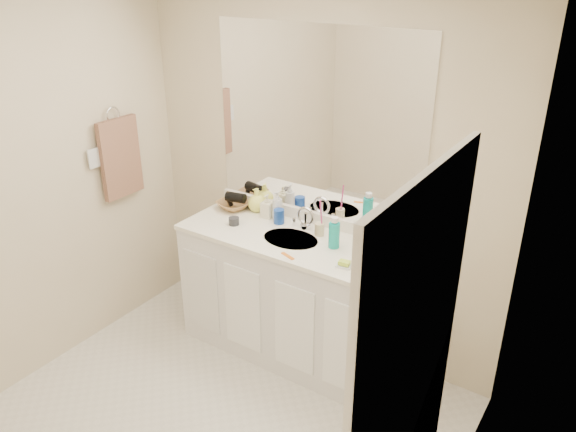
% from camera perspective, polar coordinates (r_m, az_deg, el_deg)
% --- Properties ---
extents(wall_back, '(2.60, 0.02, 2.40)m').
position_cam_1_polar(wall_back, '(3.66, 2.82, 3.91)').
color(wall_back, beige).
rests_on(wall_back, floor).
extents(wall_left, '(0.02, 2.60, 2.40)m').
position_cam_1_polar(wall_left, '(3.69, -26.09, 1.50)').
color(wall_left, beige).
rests_on(wall_left, floor).
extents(wall_right, '(0.02, 2.60, 2.40)m').
position_cam_1_polar(wall_right, '(2.14, 15.21, -13.55)').
color(wall_right, beige).
rests_on(wall_right, floor).
extents(vanity_cabinet, '(1.50, 0.55, 0.85)m').
position_cam_1_polar(vanity_cabinet, '(3.80, 0.42, -8.33)').
color(vanity_cabinet, white).
rests_on(vanity_cabinet, floor).
extents(countertop, '(1.52, 0.57, 0.03)m').
position_cam_1_polar(countertop, '(3.58, 0.44, -2.41)').
color(countertop, white).
rests_on(countertop, vanity_cabinet).
extents(backsplash, '(1.52, 0.03, 0.08)m').
position_cam_1_polar(backsplash, '(3.76, 2.61, -0.16)').
color(backsplash, white).
rests_on(backsplash, countertop).
extents(sink_basin, '(0.37, 0.37, 0.02)m').
position_cam_1_polar(sink_basin, '(3.56, 0.27, -2.49)').
color(sink_basin, beige).
rests_on(sink_basin, countertop).
extents(faucet, '(0.02, 0.02, 0.11)m').
position_cam_1_polar(faucet, '(3.67, 1.81, -0.49)').
color(faucet, silver).
rests_on(faucet, countertop).
extents(mirror, '(1.48, 0.01, 1.20)m').
position_cam_1_polar(mirror, '(3.54, 2.89, 9.33)').
color(mirror, white).
rests_on(mirror, wall_back).
extents(blue_mug, '(0.09, 0.09, 0.10)m').
position_cam_1_polar(blue_mug, '(3.75, -0.93, -0.03)').
color(blue_mug, '#1741A4').
rests_on(blue_mug, countertop).
extents(tan_cup, '(0.06, 0.06, 0.08)m').
position_cam_1_polar(tan_cup, '(3.59, 3.21, -1.35)').
color(tan_cup, beige).
rests_on(tan_cup, countertop).
extents(toothbrush, '(0.01, 0.04, 0.20)m').
position_cam_1_polar(toothbrush, '(3.54, 3.39, 0.19)').
color(toothbrush, '#DF3A89').
rests_on(toothbrush, tan_cup).
extents(mouthwash_bottle, '(0.07, 0.07, 0.16)m').
position_cam_1_polar(mouthwash_bottle, '(3.43, 4.71, -1.96)').
color(mouthwash_bottle, '#0DA59D').
rests_on(mouthwash_bottle, countertop).
extents(soap_dish, '(0.09, 0.08, 0.01)m').
position_cam_1_polar(soap_dish, '(3.26, 5.73, -5.05)').
color(soap_dish, white).
rests_on(soap_dish, countertop).
extents(green_soap, '(0.07, 0.05, 0.02)m').
position_cam_1_polar(green_soap, '(3.25, 5.74, -4.75)').
color(green_soap, '#BFE838').
rests_on(green_soap, soap_dish).
extents(orange_comb, '(0.11, 0.06, 0.00)m').
position_cam_1_polar(orange_comb, '(3.35, -0.03, -4.08)').
color(orange_comb, orange).
rests_on(orange_comb, countertop).
extents(dark_jar, '(0.08, 0.08, 0.05)m').
position_cam_1_polar(dark_jar, '(3.75, -5.52, -0.51)').
color(dark_jar, '#292A2E').
rests_on(dark_jar, countertop).
extents(soap_bottle_white, '(0.09, 0.09, 0.20)m').
position_cam_1_polar(soap_bottle_white, '(3.79, -1.08, 1.10)').
color(soap_bottle_white, silver).
rests_on(soap_bottle_white, countertop).
extents(soap_bottle_cream, '(0.08, 0.08, 0.17)m').
position_cam_1_polar(soap_bottle_cream, '(3.82, -2.12, 1.02)').
color(soap_bottle_cream, '#F8F2CA').
rests_on(soap_bottle_cream, countertop).
extents(soap_bottle_yellow, '(0.17, 0.17, 0.17)m').
position_cam_1_polar(soap_bottle_yellow, '(3.93, -3.17, 1.66)').
color(soap_bottle_yellow, '#F8FD62').
rests_on(soap_bottle_yellow, countertop).
extents(wicker_basket, '(0.26, 0.26, 0.06)m').
position_cam_1_polar(wicker_basket, '(3.99, -5.52, 1.13)').
color(wicker_basket, olive).
rests_on(wicker_basket, countertop).
extents(hair_dryer, '(0.15, 0.10, 0.07)m').
position_cam_1_polar(hair_dryer, '(3.96, -5.33, 1.89)').
color(hair_dryer, black).
rests_on(hair_dryer, wicker_basket).
extents(towel_ring, '(0.01, 0.11, 0.11)m').
position_cam_1_polar(towel_ring, '(3.98, -17.37, 9.81)').
color(towel_ring, silver).
rests_on(towel_ring, wall_left).
extents(hand_towel, '(0.04, 0.32, 0.55)m').
position_cam_1_polar(hand_towel, '(4.04, -16.65, 5.68)').
color(hand_towel, brown).
rests_on(hand_towel, towel_ring).
extents(switch_plate, '(0.01, 0.08, 0.13)m').
position_cam_1_polar(switch_plate, '(3.93, -19.14, 5.57)').
color(switch_plate, silver).
rests_on(switch_plate, wall_left).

